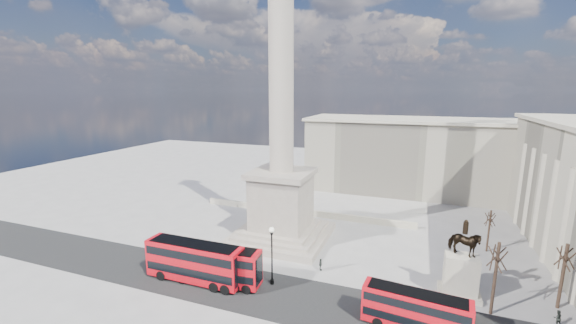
{
  "coord_description": "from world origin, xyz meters",
  "views": [
    {
      "loc": [
        19.03,
        -43.31,
        22.74
      ],
      "look_at": [
        1.68,
        3.3,
        12.6
      ],
      "focal_mm": 22.0,
      "sensor_mm": 36.0,
      "label": 1
    }
  ],
  "objects_px": {
    "red_bus_b": "(215,265)",
    "red_bus_c": "(416,311)",
    "red_bus_a": "(195,261)",
    "pedestrian_crossing": "(321,264)",
    "equestrian_statue": "(461,269)",
    "pedestrian_walking": "(455,289)",
    "pedestrian_standing": "(557,318)",
    "victorian_lamp": "(272,251)",
    "nelsons_column": "(281,157)"
  },
  "relations": [
    {
      "from": "red_bus_b",
      "to": "pedestrian_standing",
      "type": "bearing_deg",
      "value": 3.07
    },
    {
      "from": "pedestrian_standing",
      "to": "pedestrian_crossing",
      "type": "xyz_separation_m",
      "value": [
        -24.71,
        2.35,
        -0.01
      ]
    },
    {
      "from": "red_bus_a",
      "to": "victorian_lamp",
      "type": "height_order",
      "value": "victorian_lamp"
    },
    {
      "from": "equestrian_statue",
      "to": "pedestrian_standing",
      "type": "height_order",
      "value": "equestrian_statue"
    },
    {
      "from": "red_bus_c",
      "to": "equestrian_statue",
      "type": "relative_size",
      "value": 1.12
    },
    {
      "from": "red_bus_a",
      "to": "pedestrian_standing",
      "type": "xyz_separation_m",
      "value": [
        38.16,
        5.51,
        -1.79
      ]
    },
    {
      "from": "red_bus_b",
      "to": "equestrian_statue",
      "type": "height_order",
      "value": "equestrian_statue"
    },
    {
      "from": "equestrian_statue",
      "to": "red_bus_b",
      "type": "bearing_deg",
      "value": -164.73
    },
    {
      "from": "red_bus_b",
      "to": "red_bus_c",
      "type": "bearing_deg",
      "value": -6.75
    },
    {
      "from": "pedestrian_walking",
      "to": "pedestrian_crossing",
      "type": "relative_size",
      "value": 1.11
    },
    {
      "from": "red_bus_a",
      "to": "victorian_lamp",
      "type": "relative_size",
      "value": 1.69
    },
    {
      "from": "pedestrian_standing",
      "to": "pedestrian_crossing",
      "type": "distance_m",
      "value": 24.82
    },
    {
      "from": "red_bus_a",
      "to": "pedestrian_standing",
      "type": "height_order",
      "value": "red_bus_a"
    },
    {
      "from": "pedestrian_standing",
      "to": "red_bus_b",
      "type": "bearing_deg",
      "value": -10.42
    },
    {
      "from": "nelsons_column",
      "to": "equestrian_statue",
      "type": "xyz_separation_m",
      "value": [
        24.55,
        -7.73,
        -9.75
      ]
    },
    {
      "from": "red_bus_c",
      "to": "nelsons_column",
      "type": "bearing_deg",
      "value": 147.22
    },
    {
      "from": "red_bus_a",
      "to": "pedestrian_crossing",
      "type": "relative_size",
      "value": 7.71
    },
    {
      "from": "victorian_lamp",
      "to": "pedestrian_standing",
      "type": "height_order",
      "value": "victorian_lamp"
    },
    {
      "from": "nelsons_column",
      "to": "red_bus_c",
      "type": "distance_m",
      "value": 27.7
    },
    {
      "from": "red_bus_a",
      "to": "pedestrian_walking",
      "type": "relative_size",
      "value": 6.94
    },
    {
      "from": "red_bus_a",
      "to": "pedestrian_walking",
      "type": "distance_m",
      "value": 30.13
    },
    {
      "from": "red_bus_b",
      "to": "pedestrian_walking",
      "type": "relative_size",
      "value": 6.54
    },
    {
      "from": "red_bus_b",
      "to": "red_bus_c",
      "type": "xyz_separation_m",
      "value": [
        22.57,
        -0.71,
        -0.31
      ]
    },
    {
      "from": "pedestrian_walking",
      "to": "pedestrian_crossing",
      "type": "height_order",
      "value": "pedestrian_walking"
    },
    {
      "from": "red_bus_a",
      "to": "pedestrian_crossing",
      "type": "height_order",
      "value": "red_bus_a"
    },
    {
      "from": "red_bus_b",
      "to": "equestrian_statue",
      "type": "bearing_deg",
      "value": 10.32
    },
    {
      "from": "red_bus_b",
      "to": "red_bus_c",
      "type": "distance_m",
      "value": 22.59
    },
    {
      "from": "red_bus_b",
      "to": "pedestrian_standing",
      "type": "xyz_separation_m",
      "value": [
        35.71,
        5.03,
        -1.6
      ]
    },
    {
      "from": "red_bus_c",
      "to": "pedestrian_crossing",
      "type": "distance_m",
      "value": 14.18
    },
    {
      "from": "nelsons_column",
      "to": "pedestrian_walking",
      "type": "bearing_deg",
      "value": -18.9
    },
    {
      "from": "pedestrian_walking",
      "to": "pedestrian_crossing",
      "type": "bearing_deg",
      "value": 150.4
    },
    {
      "from": "equestrian_statue",
      "to": "pedestrian_crossing",
      "type": "xyz_separation_m",
      "value": [
        -16.15,
        -0.04,
        -2.37
      ]
    },
    {
      "from": "nelsons_column",
      "to": "victorian_lamp",
      "type": "relative_size",
      "value": 6.93
    },
    {
      "from": "red_bus_a",
      "to": "equestrian_statue",
      "type": "distance_m",
      "value": 30.65
    },
    {
      "from": "victorian_lamp",
      "to": "equestrian_statue",
      "type": "height_order",
      "value": "equestrian_statue"
    },
    {
      "from": "red_bus_a",
      "to": "pedestrian_crossing",
      "type": "bearing_deg",
      "value": 30.21
    },
    {
      "from": "red_bus_b",
      "to": "pedestrian_walking",
      "type": "bearing_deg",
      "value": 9.52
    },
    {
      "from": "red_bus_b",
      "to": "victorian_lamp",
      "type": "bearing_deg",
      "value": 13.83
    },
    {
      "from": "red_bus_c",
      "to": "pedestrian_crossing",
      "type": "relative_size",
      "value": 6.35
    },
    {
      "from": "red_bus_a",
      "to": "red_bus_c",
      "type": "height_order",
      "value": "red_bus_a"
    },
    {
      "from": "red_bus_c",
      "to": "pedestrian_walking",
      "type": "relative_size",
      "value": 5.72
    },
    {
      "from": "red_bus_c",
      "to": "pedestrian_walking",
      "type": "xyz_separation_m",
      "value": [
        4.14,
        7.6,
        -1.22
      ]
    },
    {
      "from": "red_bus_c",
      "to": "pedestrian_standing",
      "type": "distance_m",
      "value": 14.39
    },
    {
      "from": "pedestrian_crossing",
      "to": "pedestrian_walking",
      "type": "bearing_deg",
      "value": -101.1
    },
    {
      "from": "red_bus_a",
      "to": "nelsons_column",
      "type": "bearing_deg",
      "value": 71.99
    },
    {
      "from": "pedestrian_walking",
      "to": "pedestrian_crossing",
      "type": "distance_m",
      "value": 15.72
    },
    {
      "from": "red_bus_a",
      "to": "equestrian_statue",
      "type": "relative_size",
      "value": 1.35
    },
    {
      "from": "victorian_lamp",
      "to": "pedestrian_walking",
      "type": "bearing_deg",
      "value": 13.05
    },
    {
      "from": "victorian_lamp",
      "to": "pedestrian_walking",
      "type": "xyz_separation_m",
      "value": [
        20.27,
        4.7,
        -3.36
      ]
    },
    {
      "from": "nelsons_column",
      "to": "pedestrian_crossing",
      "type": "bearing_deg",
      "value": -42.78
    }
  ]
}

